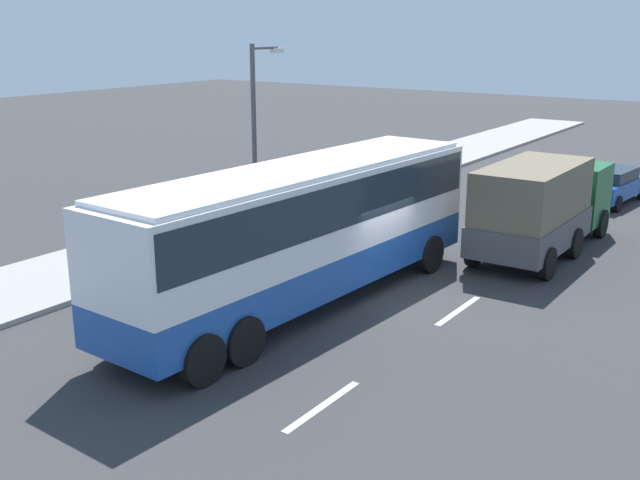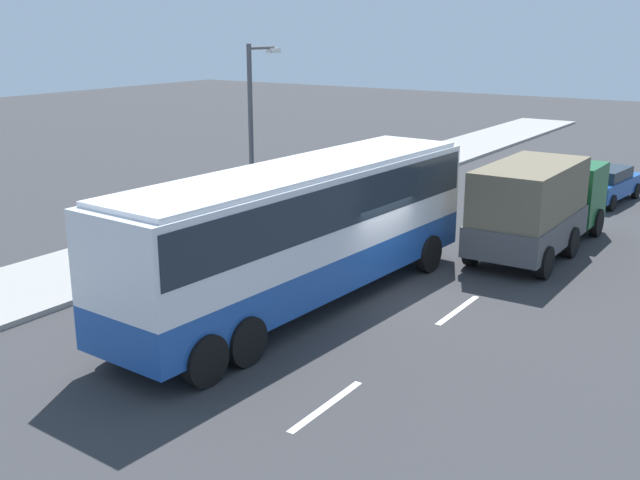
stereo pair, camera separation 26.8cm
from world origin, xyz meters
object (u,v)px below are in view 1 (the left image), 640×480
(coach_bus, at_px, (303,221))
(cargo_truck, at_px, (543,203))
(pedestrian_near_curb, at_px, (125,236))
(car_blue_saloon, at_px, (609,184))
(street_lamp, at_px, (257,125))
(pedestrian_at_crossing, at_px, (175,212))

(coach_bus, distance_m, cargo_truck, 8.86)
(coach_bus, distance_m, pedestrian_near_curb, 5.78)
(car_blue_saloon, bearing_deg, street_lamp, 149.89)
(cargo_truck, bearing_deg, street_lamp, 112.06)
(pedestrian_near_curb, height_order, street_lamp, street_lamp)
(car_blue_saloon, bearing_deg, pedestrian_at_crossing, 150.67)
(car_blue_saloon, xyz_separation_m, pedestrian_at_crossing, (-14.48, 10.08, 0.33))
(coach_bus, xyz_separation_m, car_blue_saloon, (16.65, -3.29, -1.49))
(car_blue_saloon, bearing_deg, cargo_truck, -173.89)
(car_blue_saloon, bearing_deg, pedestrian_near_curb, 158.74)
(cargo_truck, distance_m, pedestrian_at_crossing, 11.81)
(cargo_truck, bearing_deg, coach_bus, 157.67)
(coach_bus, relative_size, cargo_truck, 1.66)
(pedestrian_near_curb, xyz_separation_m, street_lamp, (5.66, -0.32, 2.60))
(pedestrian_near_curb, relative_size, street_lamp, 0.28)
(car_blue_saloon, xyz_separation_m, pedestrian_near_curb, (-17.62, 8.89, 0.41))
(car_blue_saloon, distance_m, pedestrian_at_crossing, 17.64)
(car_blue_saloon, distance_m, street_lamp, 15.02)
(car_blue_saloon, relative_size, pedestrian_near_curb, 2.45)
(car_blue_saloon, distance_m, pedestrian_near_curb, 19.74)
(car_blue_saloon, relative_size, street_lamp, 0.69)
(pedestrian_near_curb, xyz_separation_m, pedestrian_at_crossing, (3.14, 1.19, -0.07))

